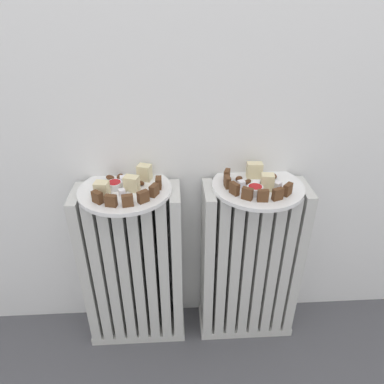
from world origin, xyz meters
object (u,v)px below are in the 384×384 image
at_px(jam_bowl_left, 114,185).
at_px(fork, 130,187).
at_px(radiator_left, 134,269).
at_px(plate_right, 258,186).
at_px(radiator_right, 249,264).
at_px(jam_bowl_right, 255,190).
at_px(plate_left, 125,190).

bearing_deg(jam_bowl_left, fork, -1.29).
bearing_deg(radiator_left, plate_right, -0.00).
distance_m(radiator_right, plate_right, 0.32).
relative_size(radiator_right, plate_right, 2.16).
xyz_separation_m(radiator_right, jam_bowl_right, (-0.02, -0.05, 0.34)).
xyz_separation_m(radiator_right, fork, (-0.39, 0.00, 0.32)).
xyz_separation_m(radiator_left, fork, (0.01, 0.00, 0.32)).
relative_size(radiator_right, fork, 6.70).
bearing_deg(plate_right, jam_bowl_right, -111.72).
distance_m(radiator_left, plate_right, 0.51).
xyz_separation_m(jam_bowl_left, fork, (0.04, -0.00, -0.01)).
distance_m(jam_bowl_left, jam_bowl_right, 0.42).
height_order(radiator_left, jam_bowl_left, jam_bowl_left).
height_order(radiator_left, jam_bowl_right, jam_bowl_right).
bearing_deg(radiator_left, jam_bowl_right, -8.12).
relative_size(radiator_left, plate_left, 2.16).
distance_m(radiator_left, jam_bowl_left, 0.33).
relative_size(jam_bowl_left, jam_bowl_right, 1.00).
height_order(radiator_right, jam_bowl_right, jam_bowl_right).
height_order(plate_left, fork, fork).
relative_size(radiator_right, plate_left, 2.16).
xyz_separation_m(radiator_left, radiator_right, (0.41, 0.00, 0.00)).
relative_size(radiator_left, jam_bowl_right, 12.88).
distance_m(radiator_right, jam_bowl_right, 0.34).
height_order(plate_left, jam_bowl_right, jam_bowl_right).
xyz_separation_m(radiator_left, jam_bowl_left, (-0.03, 0.00, 0.33)).
bearing_deg(radiator_left, plate_left, -90.00).
distance_m(radiator_right, plate_left, 0.51).
relative_size(plate_left, fork, 3.10).
bearing_deg(radiator_left, radiator_right, 0.00).
bearing_deg(radiator_right, fork, 179.50).
xyz_separation_m(radiator_right, plate_right, (-0.00, -0.00, 0.32)).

